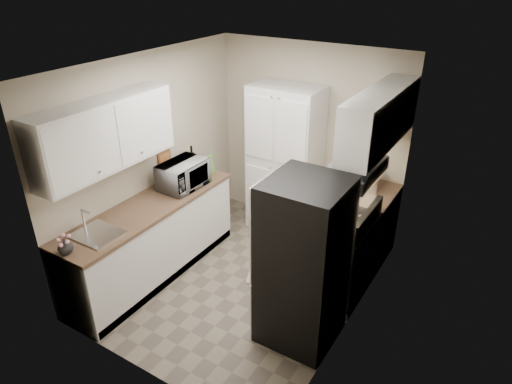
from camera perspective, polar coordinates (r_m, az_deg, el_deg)
ground at (r=5.49m, az=-1.50°, el=-10.88°), size 3.20×3.20×0.00m
room_shell at (r=4.67m, az=-2.00°, el=5.03°), size 2.64×3.24×2.52m
pantry_cabinet at (r=6.05m, az=3.61°, el=3.90°), size 0.90×0.55×2.00m
base_cabinet_left at (r=5.49m, az=-12.79°, el=-6.01°), size 0.60×2.30×0.88m
countertop_left at (r=5.26m, az=-13.30°, el=-1.81°), size 0.63×2.33×0.04m
base_cabinet_right at (r=5.80m, az=13.26°, el=-4.17°), size 0.60×0.80×0.88m
countertop_right at (r=5.58m, az=13.76°, el=-0.13°), size 0.63×0.83×0.04m
electric_range at (r=5.14m, az=10.10°, el=-7.77°), size 0.71×0.78×1.13m
refrigerator at (r=4.33m, az=5.94°, el=-8.87°), size 0.70×0.72×1.70m
microwave at (r=5.52m, az=-9.08°, el=2.14°), size 0.41×0.59×0.32m
wine_bottle at (r=5.88m, az=-8.00°, el=3.90°), size 0.08×0.08×0.33m
flower_vase at (r=4.64m, az=-22.75°, el=-6.27°), size 0.16×0.16×0.15m
cutting_board at (r=5.80m, az=-6.00°, el=3.30°), size 0.02×0.21×0.26m
toaster_oven at (r=5.64m, az=13.79°, el=1.53°), size 0.33×0.39×0.20m
fruit_basket at (r=5.59m, az=14.11°, el=2.91°), size 0.23×0.23×0.09m
kitchen_mat at (r=5.76m, az=2.38°, el=-8.75°), size 0.88×1.07×0.01m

